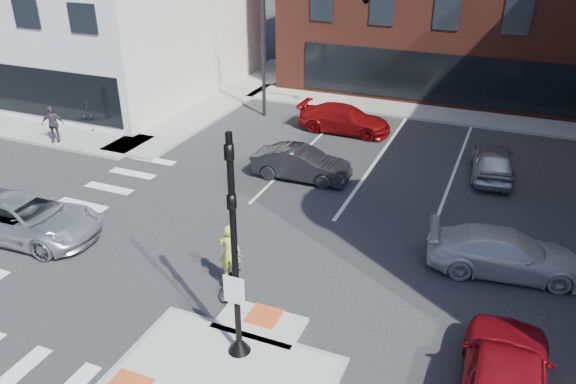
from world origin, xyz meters
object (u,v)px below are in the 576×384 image
at_px(silver_suv, 27,218).
at_px(pedestrian_a, 89,116).
at_px(red_sedan, 505,381).
at_px(bg_car_silver, 493,161).
at_px(white_pickup, 506,253).
at_px(bg_car_red, 344,119).
at_px(bg_car_dark, 301,164).
at_px(cyclist, 231,268).
at_px(pedestrian_b, 53,124).

relative_size(silver_suv, pedestrian_a, 3.48).
bearing_deg(red_sedan, bg_car_silver, -85.41).
height_order(white_pickup, bg_car_red, bg_car_red).
bearing_deg(bg_car_red, bg_car_dark, -178.58).
xyz_separation_m(silver_suv, red_sedan, (15.83, -1.69, 0.11)).
bearing_deg(bg_car_red, red_sedan, -150.24).
distance_m(red_sedan, bg_car_dark, 13.26).
bearing_deg(silver_suv, bg_car_silver, -54.75).
relative_size(red_sedan, bg_car_dark, 1.19).
bearing_deg(bg_car_dark, white_pickup, -116.96).
bearing_deg(bg_car_dark, cyclist, -174.81).
bearing_deg(red_sedan, white_pickup, -87.90).
height_order(bg_car_dark, pedestrian_a, pedestrian_a).
xyz_separation_m(silver_suv, cyclist, (8.00, 0.01, 0.01)).
distance_m(cyclist, pedestrian_a, 16.02).
bearing_deg(bg_car_silver, silver_suv, 32.07).
xyz_separation_m(white_pickup, bg_car_dark, (-8.50, 4.00, -0.00)).
bearing_deg(red_sedan, bg_car_dark, -49.36).
xyz_separation_m(white_pickup, cyclist, (-7.50, -4.20, 0.06)).
distance_m(silver_suv, bg_car_silver, 18.60).
bearing_deg(cyclist, pedestrian_b, -42.74).
xyz_separation_m(bg_car_silver, pedestrian_b, (-20.09, -4.44, 0.34)).
height_order(silver_suv, bg_car_silver, silver_suv).
bearing_deg(cyclist, bg_car_red, -100.65).
height_order(silver_suv, white_pickup, silver_suv).
height_order(white_pickup, pedestrian_b, pedestrian_b).
xyz_separation_m(silver_suv, white_pickup, (15.50, 4.21, -0.05)).
height_order(bg_car_silver, pedestrian_a, pedestrian_a).
relative_size(bg_car_dark, pedestrian_a, 2.72).
height_order(white_pickup, bg_car_silver, bg_car_silver).
height_order(silver_suv, pedestrian_a, pedestrian_a).
bearing_deg(pedestrian_b, red_sedan, -48.84).
relative_size(bg_car_dark, pedestrian_b, 2.32).
height_order(red_sedan, bg_car_red, red_sedan).
bearing_deg(pedestrian_a, bg_car_dark, 26.85).
bearing_deg(bg_car_dark, silver_suv, 137.79).
bearing_deg(bg_car_silver, bg_car_red, -26.98).
bearing_deg(bg_car_dark, bg_car_red, -1.25).
bearing_deg(red_sedan, bg_car_red, -62.25).
height_order(red_sedan, pedestrian_a, red_sedan).
bearing_deg(pedestrian_a, bg_car_red, 55.01).
xyz_separation_m(cyclist, pedestrian_a, (-13.12, 9.20, 0.17)).
distance_m(bg_car_silver, bg_car_red, 8.05).
bearing_deg(pedestrian_b, cyclist, -54.20).
xyz_separation_m(bg_car_dark, cyclist, (1.00, -8.20, 0.06)).
xyz_separation_m(bg_car_dark, pedestrian_a, (-12.12, 1.00, 0.23)).
distance_m(white_pickup, bg_car_silver, 7.51).
distance_m(bg_car_dark, bg_car_silver, 8.25).
height_order(cyclist, pedestrian_b, cyclist).
height_order(bg_car_dark, bg_car_silver, bg_car_silver).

